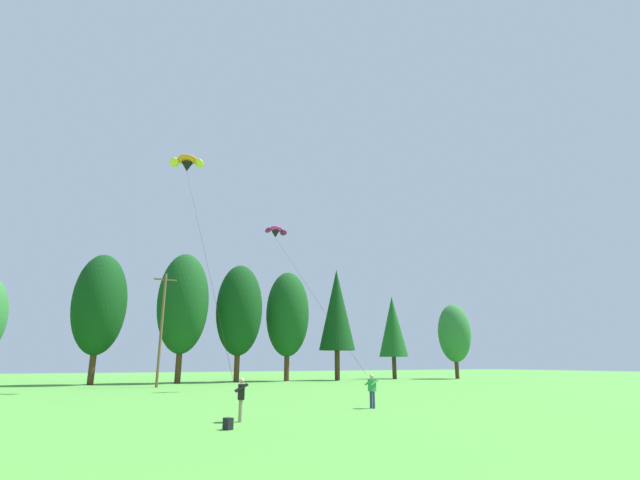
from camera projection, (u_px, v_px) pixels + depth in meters
name	position (u px, v px, depth m)	size (l,w,h in m)	color
treeline_tree_e	(100.00, 304.00, 50.42)	(5.55, 5.55, 13.88)	#472D19
treeline_tree_f	(183.00, 303.00, 54.11)	(5.79, 5.79, 14.80)	#472D19
treeline_tree_g	(239.00, 310.00, 57.32)	(5.61, 5.61, 14.12)	#472D19
treeline_tree_h	(288.00, 314.00, 60.51)	(5.54, 5.54, 13.85)	#472D19
treeline_tree_i	(337.00, 309.00, 63.23)	(4.85, 4.85, 14.77)	#472D19
treeline_tree_j	(393.00, 326.00, 68.53)	(4.20, 4.20, 11.82)	#472D19
treeline_tree_k	(454.00, 333.00, 68.31)	(4.68, 4.68, 10.66)	#472D19
utility_pole	(162.00, 326.00, 45.13)	(2.20, 0.26, 10.87)	brown
kite_flyer_near	(241.00, 396.00, 18.74)	(0.64, 0.67, 1.69)	gray
kite_flyer_mid	(372.00, 388.00, 24.16)	(0.62, 0.65, 1.69)	navy
parafoil_kite_high_orange	(187.00, 163.00, 42.77)	(3.26, 22.76, 19.25)	orange
parafoil_kite_mid_magenta	(276.00, 232.00, 42.16)	(2.64, 17.19, 12.74)	#D12893
backpack	(228.00, 424.00, 16.39)	(0.32, 0.24, 0.40)	black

